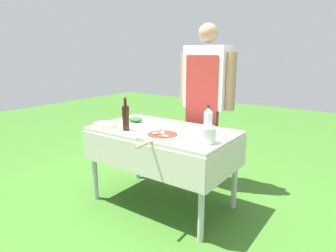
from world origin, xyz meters
TOP-DOWN VIEW (x-y plane):
  - ground_plane at (0.00, 0.00)m, footprint 12.00×12.00m
  - prep_table at (0.00, 0.00)m, footprint 1.35×0.78m
  - person_cook at (0.10, 0.65)m, footprint 0.65×0.23m
  - pizza_on_peel at (0.16, -0.23)m, footprint 0.33×0.53m
  - oil_bottle at (-0.25, -0.23)m, footprint 0.07×0.07m
  - water_bottle at (0.42, 0.11)m, footprint 0.07×0.07m
  - herb_container at (-0.39, 0.07)m, footprint 0.21×0.18m
  - mixing_tub at (0.53, -0.14)m, footprint 0.16×0.16m
  - plate_stack at (-0.51, -0.24)m, footprint 0.23×0.23m

SIDE VIEW (x-z plane):
  - ground_plane at x=0.00m, z-range 0.00..0.00m
  - prep_table at x=0.00m, z-range 0.28..1.03m
  - pizza_on_peel at x=0.16m, z-range 0.74..0.80m
  - plate_stack at x=-0.51m, z-range 0.75..0.79m
  - herb_container at x=-0.39m, z-range 0.75..0.81m
  - mixing_tub at x=0.53m, z-range 0.76..0.88m
  - water_bottle at x=0.42m, z-range 0.75..1.00m
  - oil_bottle at x=-0.25m, z-range 0.72..1.03m
  - person_cook at x=0.10m, z-range 0.16..1.90m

